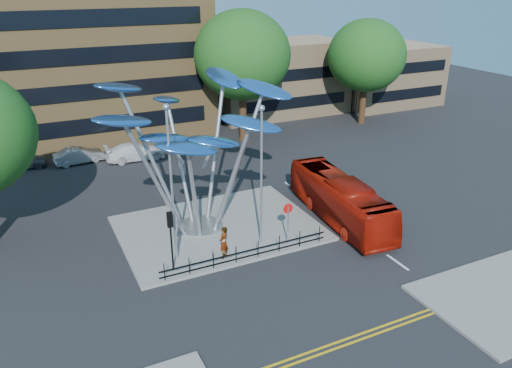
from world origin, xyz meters
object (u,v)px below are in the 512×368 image
leaf_sculpture (193,123)px  parked_car_right (136,152)px  no_entry_sign_island (288,216)px  tree_right (242,55)px  parked_car_mid (79,155)px  pedestrian (224,242)px  street_lamp_left (171,172)px  tree_far (367,56)px  red_bus (340,199)px  street_lamp_right (261,165)px  traffic_light_island (170,229)px  parked_car_left (21,160)px

leaf_sculpture → parked_car_right: leaf_sculpture is taller
no_entry_sign_island → tree_right: bearing=72.9°
leaf_sculpture → parked_car_mid: bearing=108.0°
tree_right → pedestrian: (-10.06, -19.50, -6.95)m
pedestrian → parked_car_mid: 20.40m
tree_right → street_lamp_left: 22.49m
tree_right → no_entry_sign_island: 21.31m
tree_far → red_bus: size_ratio=1.06×
red_bus → tree_right: bearing=90.8°
parked_car_right → street_lamp_right: bearing=-169.8°
tree_far → traffic_light_island: size_ratio=3.16×
no_entry_sign_island → pedestrian: no_entry_sign_island is taller
tree_far → parked_car_right: size_ratio=2.15×
traffic_light_island → no_entry_sign_island: size_ratio=1.40×
traffic_light_island → parked_car_left: (-6.62, 20.50, -1.92)m
leaf_sculpture → street_lamp_right: (2.57, -3.68, -1.78)m
tree_far → pedestrian: tree_far is taller
traffic_light_island → parked_car_mid: bearing=96.1°
tree_far → pedestrian: (-24.06, -19.50, -6.02)m
parked_car_left → tree_far: bearing=-85.4°
parked_car_right → leaf_sculpture: bearing=-177.5°
leaf_sculpture → tree_far: bearing=32.5°
tree_far → no_entry_sign_island: tree_far is taller
red_bus → tree_far: bearing=54.9°
no_entry_sign_island → pedestrian: (-4.06, -0.02, -0.73)m
traffic_light_island → parked_car_left: size_ratio=0.83×
tree_right → parked_car_left: tree_right is taller
leaf_sculpture → parked_car_right: size_ratio=2.53×
tree_right → parked_car_right: size_ratio=2.41×
tree_right → street_lamp_right: tree_right is taller
street_lamp_left → parked_car_left: 21.27m
tree_right → pedestrian: tree_right is taller
tree_far → leaf_sculpture: 28.53m
street_lamp_left → parked_car_left: bearing=110.1°
pedestrian → red_bus: bearing=148.3°
pedestrian → parked_car_left: (-9.56, 20.50, -0.39)m
tree_far → tree_right: bearing=-180.0°
leaf_sculpture → pedestrian: leaf_sculpture is taller
street_lamp_right → no_entry_sign_island: street_lamp_right is taller
leaf_sculpture → no_entry_sign_island: (4.07, -4.16, -5.06)m
no_entry_sign_island → parked_car_mid: no_entry_sign_island is taller
tree_right → traffic_light_island: tree_right is taller
street_lamp_left → street_lamp_right: size_ratio=1.06×
traffic_light_island → pedestrian: (2.94, 0.00, -1.53)m
tree_far → street_lamp_right: (-21.50, -19.00, -2.01)m
tree_far → parked_car_mid: tree_far is taller
street_lamp_left → traffic_light_island: (-0.50, -1.00, -2.74)m
street_lamp_right → no_entry_sign_island: bearing=-17.9°
pedestrian → street_lamp_right: bearing=150.2°
street_lamp_left → parked_car_mid: 19.51m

